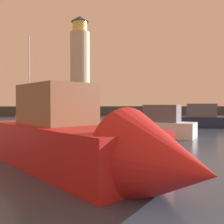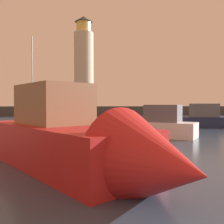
{
  "view_description": "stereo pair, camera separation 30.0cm",
  "coord_description": "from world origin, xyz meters",
  "px_view_note": "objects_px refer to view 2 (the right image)",
  "views": [
    {
      "loc": [
        -3.06,
        -0.69,
        2.17
      ],
      "look_at": [
        -0.7,
        13.92,
        1.75
      ],
      "focal_mm": 40.84,
      "sensor_mm": 36.0,
      "label": 1
    },
    {
      "loc": [
        -2.77,
        -0.74,
        2.17
      ],
      "look_at": [
        -0.7,
        13.92,
        1.75
      ],
      "focal_mm": 40.84,
      "sensor_mm": 36.0,
      "label": 2
    }
  ],
  "objects_px": {
    "lighthouse": "(84,64)",
    "motorboat_3": "(139,125)",
    "sailboat_moored": "(35,119)",
    "motorboat_0": "(80,143)",
    "motorboat_5": "(222,120)"
  },
  "relations": [
    {
      "from": "motorboat_3",
      "to": "sailboat_moored",
      "type": "distance_m",
      "value": 15.26
    },
    {
      "from": "lighthouse",
      "to": "sailboat_moored",
      "type": "distance_m",
      "value": 25.52
    },
    {
      "from": "motorboat_5",
      "to": "sailboat_moored",
      "type": "xyz_separation_m",
      "value": [
        -18.63,
        7.09,
        -0.19
      ]
    },
    {
      "from": "motorboat_0",
      "to": "lighthouse",
      "type": "bearing_deg",
      "value": 88.1
    },
    {
      "from": "motorboat_0",
      "to": "sailboat_moored",
      "type": "bearing_deg",
      "value": 102.5
    },
    {
      "from": "motorboat_3",
      "to": "sailboat_moored",
      "type": "relative_size",
      "value": 0.72
    },
    {
      "from": "sailboat_moored",
      "to": "motorboat_3",
      "type": "bearing_deg",
      "value": -53.53
    },
    {
      "from": "lighthouse",
      "to": "motorboat_3",
      "type": "xyz_separation_m",
      "value": [
        2.79,
        -34.91,
        -9.8
      ]
    },
    {
      "from": "lighthouse",
      "to": "motorboat_3",
      "type": "bearing_deg",
      "value": -85.42
    },
    {
      "from": "motorboat_5",
      "to": "motorboat_3",
      "type": "bearing_deg",
      "value": -151.54
    },
    {
      "from": "lighthouse",
      "to": "motorboat_5",
      "type": "height_order",
      "value": "lighthouse"
    },
    {
      "from": "lighthouse",
      "to": "motorboat_3",
      "type": "relative_size",
      "value": 2.53
    },
    {
      "from": "motorboat_5",
      "to": "sailboat_moored",
      "type": "bearing_deg",
      "value": 159.16
    },
    {
      "from": "motorboat_0",
      "to": "sailboat_moored",
      "type": "xyz_separation_m",
      "value": [
        -4.81,
        21.69,
        -0.42
      ]
    },
    {
      "from": "motorboat_5",
      "to": "sailboat_moored",
      "type": "height_order",
      "value": "sailboat_moored"
    }
  ]
}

